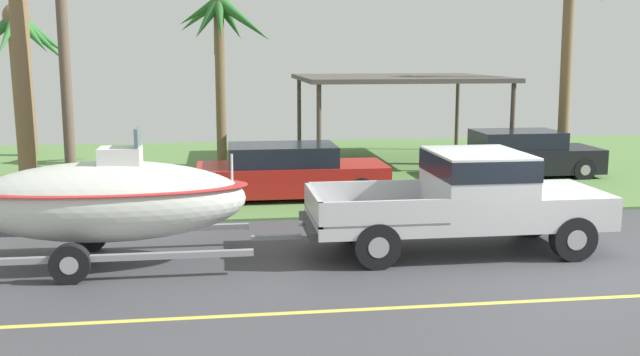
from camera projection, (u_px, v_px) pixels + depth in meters
ground at (413, 181)px, 20.93m from camera, size 36.00×22.00×0.11m
pickup_truck_towing at (474, 196)px, 13.48m from camera, size 5.62×2.06×1.85m
boat_on_trailer at (107, 200)px, 12.56m from camera, size 5.99×2.22×2.38m
parked_sedan_near at (289, 173)px, 18.25m from camera, size 4.68×1.89×1.38m
parked_sedan_far at (522, 155)px, 21.42m from camera, size 4.33×1.85×1.38m
carport_awning at (397, 80)px, 23.87m from camera, size 6.36×5.62×2.87m
palm_tree_near_left at (222, 31)px, 22.86m from camera, size 3.14×2.66×5.46m
palm_tree_far_left at (22, 0)px, 24.71m from camera, size 2.99×3.68×7.33m
palm_tree_far_right at (20, 54)px, 19.95m from camera, size 2.81×3.40×4.95m
utility_pole at (62, 21)px, 15.68m from camera, size 0.24×1.80×8.29m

